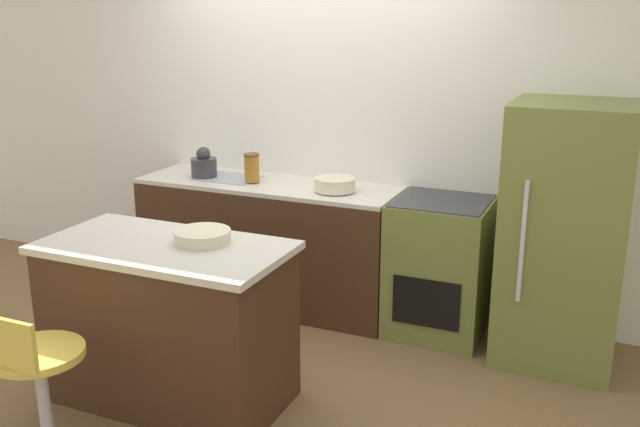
% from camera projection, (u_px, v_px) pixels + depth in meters
% --- Properties ---
extents(ground_plane, '(14.00, 14.00, 0.00)m').
position_uv_depth(ground_plane, '(285.00, 323.00, 4.98)').
color(ground_plane, brown).
extents(wall_back, '(8.00, 0.06, 2.60)m').
position_uv_depth(wall_back, '(322.00, 125.00, 5.19)').
color(wall_back, white).
rests_on(wall_back, ground_plane).
extents(back_counter, '(1.91, 0.60, 0.92)m').
position_uv_depth(back_counter, '(269.00, 243.00, 5.24)').
color(back_counter, '#422819').
rests_on(back_counter, ground_plane).
extents(kitchen_island, '(1.34, 0.71, 0.91)m').
position_uv_depth(kitchen_island, '(169.00, 322.00, 3.92)').
color(kitchen_island, '#422819').
rests_on(kitchen_island, ground_plane).
extents(oven_range, '(0.63, 0.61, 0.92)m').
position_uv_depth(oven_range, '(439.00, 267.00, 4.75)').
color(oven_range, olive).
rests_on(oven_range, ground_plane).
extents(refrigerator, '(0.70, 0.73, 1.60)m').
position_uv_depth(refrigerator, '(564.00, 235.00, 4.31)').
color(refrigerator, olive).
rests_on(refrigerator, ground_plane).
extents(stool_chair, '(0.43, 0.43, 0.82)m').
position_uv_depth(stool_chair, '(38.00, 385.00, 3.36)').
color(stool_chair, '#B7B7BC').
rests_on(stool_chair, ground_plane).
extents(kettle, '(0.19, 0.19, 0.22)m').
position_uv_depth(kettle, '(204.00, 165.00, 5.24)').
color(kettle, '#333338').
rests_on(kettle, back_counter).
extents(mixing_bowl, '(0.28, 0.28, 0.09)m').
position_uv_depth(mixing_bowl, '(335.00, 184.00, 4.85)').
color(mixing_bowl, beige).
rests_on(mixing_bowl, back_counter).
extents(canister_jar, '(0.11, 0.11, 0.20)m').
position_uv_depth(canister_jar, '(252.00, 168.00, 5.08)').
color(canister_jar, '#9E6623').
rests_on(canister_jar, back_counter).
extents(fruit_bowl, '(0.30, 0.30, 0.07)m').
position_uv_depth(fruit_bowl, '(203.00, 236.00, 3.81)').
color(fruit_bowl, beige).
rests_on(fruit_bowl, kitchen_island).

